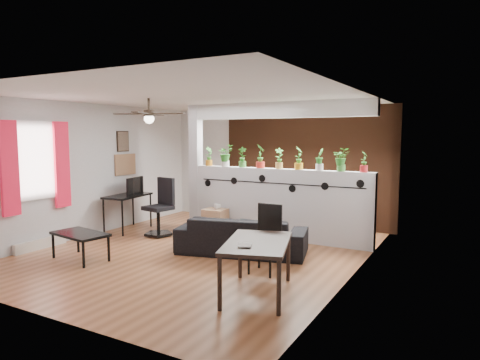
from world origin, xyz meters
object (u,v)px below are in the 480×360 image
(potted_plant_3, at_px, (260,155))
(potted_plant_4, at_px, (279,158))
(sofa, at_px, (242,236))
(potted_plant_1, at_px, (225,155))
(cube_shelf, at_px, (215,222))
(potted_plant_8, at_px, (364,160))
(dining_table, at_px, (257,247))
(potted_plant_7, at_px, (341,159))
(computer_desk, at_px, (128,198))
(potted_plant_0, at_px, (209,156))
(potted_plant_6, at_px, (320,159))
(cup, at_px, (217,207))
(coffee_table, at_px, (80,236))
(potted_plant_5, at_px, (299,157))
(folding_chair, at_px, (267,232))
(ceiling_fan, at_px, (149,115))
(office_chair, at_px, (161,211))
(potted_plant_2, at_px, (242,156))

(potted_plant_3, height_order, potted_plant_4, potted_plant_3)
(sofa, bearing_deg, potted_plant_1, -63.87)
(cube_shelf, bearing_deg, potted_plant_4, 11.80)
(potted_plant_8, bearing_deg, dining_table, -103.07)
(potted_plant_7, distance_m, computer_desk, 4.41)
(potted_plant_1, relative_size, potted_plant_3, 0.96)
(potted_plant_0, height_order, potted_plant_4, potted_plant_0)
(potted_plant_6, relative_size, cup, 2.90)
(computer_desk, distance_m, coffee_table, 2.15)
(potted_plant_5, height_order, coffee_table, potted_plant_5)
(potted_plant_8, height_order, cup, potted_plant_8)
(folding_chair, bearing_deg, potted_plant_5, 97.79)
(cup, distance_m, coffee_table, 2.68)
(ceiling_fan, relative_size, cube_shelf, 2.27)
(cube_shelf, bearing_deg, potted_plant_1, 80.40)
(potted_plant_1, height_order, computer_desk, potted_plant_1)
(office_chair, bearing_deg, dining_table, -31.64)
(cup, bearing_deg, coffee_table, -112.71)
(potted_plant_7, height_order, potted_plant_8, potted_plant_7)
(potted_plant_2, relative_size, cube_shelf, 0.78)
(potted_plant_7, distance_m, coffee_table, 4.55)
(potted_plant_2, relative_size, potted_plant_3, 0.88)
(potted_plant_2, relative_size, folding_chair, 0.41)
(ceiling_fan, xyz_separation_m, folding_chair, (2.25, -0.09, -1.73))
(sofa, relative_size, coffee_table, 2.03)
(ceiling_fan, relative_size, potted_plant_6, 3.03)
(ceiling_fan, xyz_separation_m, sofa, (1.47, 0.57, -2.02))
(potted_plant_3, bearing_deg, dining_table, -64.39)
(potted_plant_4, distance_m, office_chair, 2.56)
(potted_plant_0, height_order, potted_plant_3, potted_plant_3)
(potted_plant_3, bearing_deg, potted_plant_1, 180.00)
(potted_plant_0, distance_m, computer_desk, 1.91)
(potted_plant_5, xyz_separation_m, sofa, (-0.52, -1.23, -1.28))
(computer_desk, bearing_deg, potted_plant_0, 30.12)
(potted_plant_3, distance_m, cup, 1.32)
(cube_shelf, bearing_deg, potted_plant_2, 34.58)
(potted_plant_0, bearing_deg, dining_table, -47.82)
(dining_table, bearing_deg, potted_plant_4, 108.62)
(office_chair, height_order, dining_table, office_chair)
(potted_plant_1, bearing_deg, potted_plant_4, 0.00)
(ceiling_fan, xyz_separation_m, coffee_table, (-0.60, -1.01, -1.92))
(dining_table, distance_m, coffee_table, 3.15)
(folding_chair, xyz_separation_m, coffee_table, (-2.86, -0.92, -0.19))
(potted_plant_3, height_order, potted_plant_8, potted_plant_3)
(cup, bearing_deg, potted_plant_4, 16.21)
(ceiling_fan, bearing_deg, potted_plant_3, 56.20)
(potted_plant_8, bearing_deg, potted_plant_5, 180.00)
(potted_plant_0, bearing_deg, cup, -39.65)
(potted_plant_4, xyz_separation_m, coffee_table, (-2.20, -2.81, -1.17))
(potted_plant_0, height_order, computer_desk, potted_plant_0)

